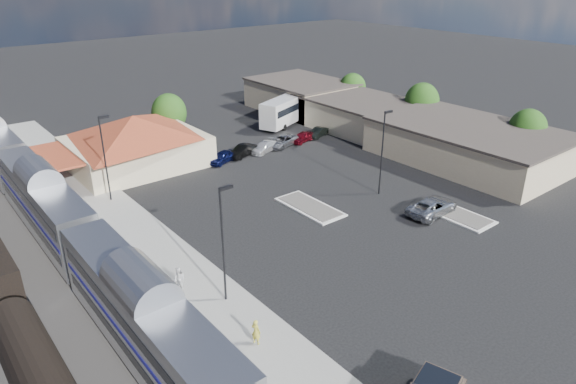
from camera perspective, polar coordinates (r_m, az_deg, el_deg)
ground at (r=47.94m, az=0.39°, el=-3.86°), size 280.00×280.00×0.00m
railbed at (r=46.93m, az=-26.90°, el=-7.32°), size 16.00×100.00×0.12m
platform at (r=47.18m, az=-15.79°, el=-5.22°), size 5.50×92.00×0.18m
passenger_train at (r=50.11m, az=-25.42°, el=-1.41°), size 3.00×104.00×5.55m
station_depot at (r=64.01m, az=-16.63°, el=5.46°), size 18.35×12.24×6.20m
buildings_east at (r=75.01m, az=10.27°, el=8.06°), size 14.40×51.40×4.80m
traffic_island_south at (r=51.56m, az=2.44°, el=-1.64°), size 3.30×7.50×0.21m
traffic_island_north at (r=52.69m, az=17.98°, el=-2.30°), size 3.30×7.50×0.21m
lamp_plat_s at (r=35.56m, az=-7.18°, el=-4.89°), size 1.08×0.25×9.00m
lamp_plat_n at (r=54.13m, az=-19.69°, el=4.19°), size 1.08×0.25×9.00m
lamp_lot at (r=53.67m, az=10.53°, el=5.05°), size 1.08×0.25×9.00m
tree_east_a at (r=69.76m, az=25.05°, el=6.35°), size 4.56×4.56×6.42m
tree_east_b at (r=77.68m, az=14.64°, el=9.70°), size 4.94×4.94×6.96m
tree_east_c at (r=86.62m, az=7.17°, el=11.40°), size 4.41×4.41×6.21m
tree_depot at (r=71.94m, az=-13.08°, el=8.59°), size 4.71×4.71×6.63m
suv at (r=51.84m, az=15.74°, el=-1.57°), size 6.02×3.01×1.64m
coach_bus at (r=79.08m, az=0.18°, el=9.36°), size 13.14×7.49×4.18m
person_a at (r=33.75m, az=-3.58°, el=-15.23°), size 0.63×0.76×1.80m
person_b at (r=39.25m, az=-11.99°, el=-9.44°), size 0.86×1.02×1.88m
parked_car_a at (r=63.59m, az=-7.31°, el=3.87°), size 4.55×2.98×1.44m
parked_car_b at (r=65.43m, az=-5.07°, el=4.57°), size 4.70×2.80×1.46m
parked_car_c at (r=66.93m, az=-2.65°, el=5.04°), size 5.02×3.25×1.35m
parked_car_d at (r=68.97m, az=-0.64°, el=5.69°), size 5.68×3.69×1.45m
parked_car_e at (r=70.68m, az=1.56°, el=6.10°), size 4.29×2.61×1.36m
parked_car_f at (r=72.92m, az=3.34°, el=6.61°), size 4.17×2.60×1.30m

